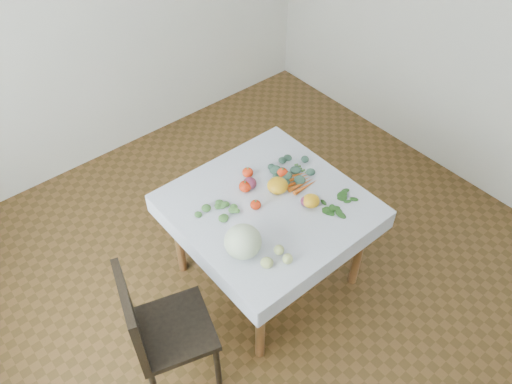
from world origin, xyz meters
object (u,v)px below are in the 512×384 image
at_px(table, 268,214).
at_px(carrot_bunch, 299,181).
at_px(chair, 156,327).
at_px(heirloom_back, 278,186).
at_px(cabbage, 243,242).

distance_m(table, carrot_bunch, 0.30).
relative_size(chair, heirloom_back, 7.12).
height_order(chair, cabbage, chair).
relative_size(cabbage, carrot_bunch, 1.04).
bearing_deg(chair, heirloom_back, 11.37).
distance_m(chair, heirloom_back, 1.13).
bearing_deg(heirloom_back, cabbage, -152.85).
distance_m(table, heirloom_back, 0.20).
xyz_separation_m(table, carrot_bunch, (0.28, 0.01, 0.12)).
bearing_deg(chair, carrot_bunch, 8.35).
relative_size(table, carrot_bunch, 4.89).
bearing_deg(carrot_bunch, chair, -171.65).
bearing_deg(cabbage, carrot_bunch, 18.31).
xyz_separation_m(cabbage, carrot_bunch, (0.64, 0.21, -0.08)).
xyz_separation_m(chair, carrot_bunch, (1.24, 0.18, 0.22)).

